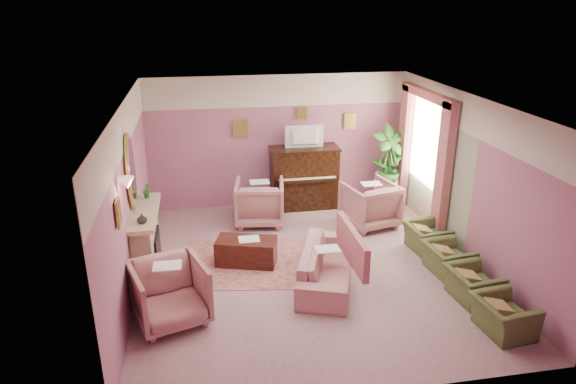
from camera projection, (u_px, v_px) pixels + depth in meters
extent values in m
cube|color=gray|center=(307.00, 268.00, 8.64)|extent=(5.50, 6.00, 0.01)
cube|color=beige|center=(309.00, 102.00, 7.65)|extent=(5.50, 6.00, 0.01)
cube|color=slate|center=(278.00, 141.00, 10.90)|extent=(5.50, 0.02, 2.80)
cube|color=slate|center=(368.00, 289.00, 5.38)|extent=(5.50, 0.02, 2.80)
cube|color=slate|center=(129.00, 201.00, 7.70)|extent=(0.02, 6.00, 2.80)
cube|color=slate|center=(468.00, 180.00, 8.59)|extent=(0.02, 6.00, 2.80)
cube|color=silver|center=(278.00, 91.00, 10.51)|extent=(5.50, 0.01, 0.65)
cube|color=#97A182|center=(432.00, 174.00, 9.90)|extent=(0.01, 3.00, 2.15)
cube|color=tan|center=(146.00, 245.00, 8.21)|extent=(0.30, 1.40, 1.10)
cube|color=black|center=(154.00, 253.00, 8.28)|extent=(0.18, 0.72, 0.68)
cube|color=#FB4718|center=(157.00, 263.00, 8.35)|extent=(0.06, 0.54, 0.10)
cube|color=tan|center=(145.00, 212.00, 8.01)|extent=(0.40, 1.55, 0.07)
cube|color=tan|center=(162.00, 274.00, 8.43)|extent=(0.55, 1.50, 0.02)
ellipsoid|color=#B6A846|center=(131.00, 172.00, 7.75)|extent=(0.04, 0.72, 1.20)
ellipsoid|color=white|center=(132.00, 172.00, 7.75)|extent=(0.01, 0.60, 1.06)
cone|color=#EAAD92|center=(127.00, 183.00, 6.73)|extent=(0.20, 0.20, 0.16)
cube|color=black|center=(304.00, 178.00, 10.96)|extent=(1.40, 0.60, 1.30)
cube|color=black|center=(307.00, 180.00, 10.61)|extent=(1.30, 0.12, 0.06)
cube|color=beige|center=(307.00, 179.00, 10.60)|extent=(1.20, 0.08, 0.02)
cube|color=black|center=(304.00, 148.00, 10.72)|extent=(1.45, 0.65, 0.04)
imported|color=black|center=(305.00, 135.00, 10.57)|extent=(0.80, 0.12, 0.48)
cube|color=#B6A846|center=(240.00, 129.00, 10.62)|extent=(0.30, 0.03, 0.38)
cube|color=#B6A846|center=(350.00, 121.00, 10.98)|extent=(0.26, 0.03, 0.34)
cube|color=#B6A846|center=(302.00, 113.00, 10.74)|extent=(0.22, 0.03, 0.26)
cube|color=#B6A846|center=(119.00, 212.00, 6.48)|extent=(0.03, 0.28, 0.36)
cube|color=beige|center=(428.00, 139.00, 9.90)|extent=(0.03, 1.40, 1.80)
cube|color=#AA5961|center=(443.00, 174.00, 9.18)|extent=(0.16, 0.34, 2.60)
cube|color=#AA5961|center=(404.00, 147.00, 10.88)|extent=(0.16, 0.34, 2.60)
cube|color=#AA5961|center=(428.00, 95.00, 9.58)|extent=(0.16, 2.20, 0.16)
imported|color=#296925|center=(147.00, 190.00, 8.46)|extent=(0.16, 0.16, 0.28)
imported|color=silver|center=(142.00, 219.00, 7.51)|extent=(0.16, 0.16, 0.16)
cube|color=#AB635D|center=(253.00, 262.00, 8.80)|extent=(2.74, 2.15, 0.01)
cube|color=#3A150F|center=(246.00, 251.00, 8.71)|extent=(1.10, 0.76, 0.45)
cube|color=silver|center=(249.00, 239.00, 8.64)|extent=(0.35, 0.28, 0.01)
imported|color=tan|center=(327.00, 258.00, 8.12)|extent=(0.66, 1.98, 0.80)
cube|color=#AA5961|center=(352.00, 245.00, 8.11)|extent=(0.10, 1.50, 0.55)
imported|color=tan|center=(260.00, 200.00, 10.21)|extent=(0.94, 0.94, 0.98)
imported|color=tan|center=(370.00, 202.00, 10.10)|extent=(0.94, 0.94, 0.98)
imported|color=tan|center=(170.00, 290.00, 7.06)|extent=(0.94, 0.94, 0.98)
imported|color=#4C5B2E|center=(504.00, 311.00, 6.88)|extent=(0.53, 0.76, 0.66)
imported|color=#4C5B2E|center=(473.00, 280.00, 7.63)|extent=(0.53, 0.76, 0.66)
imported|color=#4C5B2E|center=(448.00, 255.00, 8.39)|extent=(0.53, 0.76, 0.66)
imported|color=#4C5B2E|center=(427.00, 233.00, 9.14)|extent=(0.53, 0.76, 0.66)
cylinder|color=white|center=(386.00, 188.00, 11.24)|extent=(0.52, 0.52, 0.70)
imported|color=#296925|center=(388.00, 166.00, 11.06)|extent=(0.30, 0.30, 0.34)
imported|color=#296925|center=(394.00, 168.00, 11.00)|extent=(0.16, 0.16, 0.28)
cylinder|color=brown|center=(386.00, 198.00, 11.21)|extent=(0.34, 0.34, 0.34)
imported|color=#296925|center=(389.00, 159.00, 10.89)|extent=(0.76, 0.76, 1.44)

